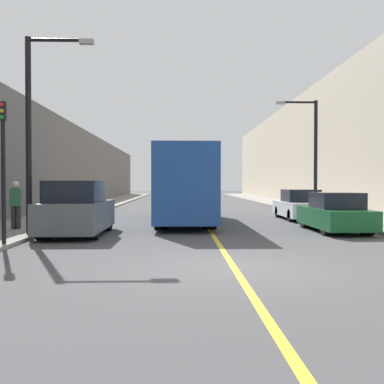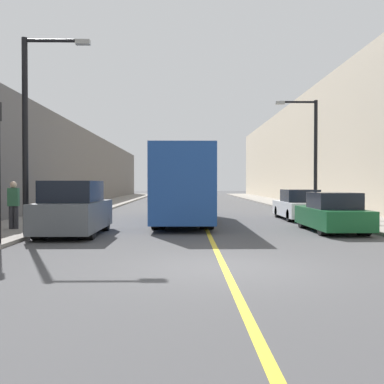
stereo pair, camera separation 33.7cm
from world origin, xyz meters
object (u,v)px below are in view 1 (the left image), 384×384
Objects in this scene: street_lamp_left at (35,122)px; pedestrian at (16,204)px; traffic_light at (3,166)px; car_right_near at (335,214)px; bus at (184,184)px; parked_suv_left at (77,210)px; car_right_mid at (299,206)px; street_lamp_right at (312,149)px.

pedestrian is (-1.28, 1.70, -2.94)m from street_lamp_left.
street_lamp_left is at bearing 87.44° from traffic_light.
street_lamp_left is (-11.05, -1.55, 3.33)m from car_right_near.
street_lamp_left is at bearing -52.99° from pedestrian.
street_lamp_left reaches higher than bus.
parked_suv_left is 2.53× the size of pedestrian.
bus reaches higher than car_right_mid.
traffic_light is at bearing -139.05° from car_right_mid.
bus is at bearing 53.23° from parked_suv_left.
car_right_mid is (0.17, 5.77, 0.01)m from car_right_near.
traffic_light is 2.25× the size of pedestrian.
street_lamp_right is (1.38, 7.73, 3.11)m from car_right_near.
parked_suv_left is 9.79m from car_right_near.
bus is at bearing 32.67° from pedestrian.
street_lamp_right is 17.26m from traffic_light.
car_right_near is at bearing -0.71° from pedestrian.
parked_suv_left is 1.12× the size of traffic_light.
street_lamp_left is 1.06× the size of street_lamp_right.
bus is at bearing 57.43° from traffic_light.
car_right_mid is (5.97, 1.44, -1.13)m from bus.
parked_suv_left is 14.39m from street_lamp_right.
street_lamp_right is (7.18, 3.39, 1.97)m from bus.
car_right_mid is at bearing 33.14° from street_lamp_left.
pedestrian reaches higher than car_right_mid.
car_right_near is at bearing 19.95° from traffic_light.
car_right_mid is 3.86m from street_lamp_right.
car_right_near is 0.69× the size of street_lamp_right.
street_lamp_left is at bearing -155.06° from parked_suv_left.
parked_suv_left is at bearing -142.06° from street_lamp_right.
traffic_light reaches higher than parked_suv_left.
pedestrian is at bearing -151.06° from street_lamp_right.
street_lamp_right is at bearing 25.30° from bus.
parked_suv_left is 11.97m from car_right_mid.
pedestrian is at bearing -155.77° from car_right_mid.
street_lamp_right reaches higher than bus.
street_lamp_left is (-1.30, -0.61, 3.11)m from parked_suv_left.
parked_suv_left is at bearing -22.94° from pedestrian.
parked_suv_left is at bearing -145.88° from car_right_mid.
street_lamp_right reaches higher than pedestrian.
street_lamp_left is 1.65× the size of traffic_light.
street_lamp_left reaches higher than street_lamp_right.
traffic_light is at bearing -136.78° from street_lamp_right.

